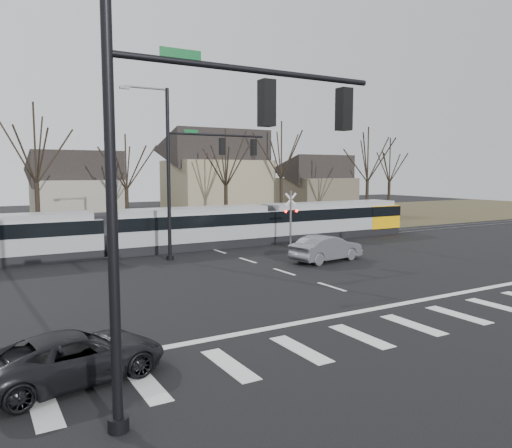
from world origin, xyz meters
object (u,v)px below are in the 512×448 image
sedan (327,248)px  rail_crossing_signal (291,221)px  tram (190,226)px  suv (75,356)px

sedan → rail_crossing_signal: bearing=-20.0°
sedan → rail_crossing_signal: rail_crossing_signal is taller
tram → rail_crossing_signal: rail_crossing_signal is taller
tram → rail_crossing_signal: (6.23, -3.21, 0.33)m
sedan → rail_crossing_signal: size_ratio=1.24×
tram → rail_crossing_signal: 7.01m
sedan → rail_crossing_signal: 5.59m
sedan → suv: size_ratio=1.00×
tram → rail_crossing_signal: size_ratio=9.40×
tram → sedan: 10.06m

